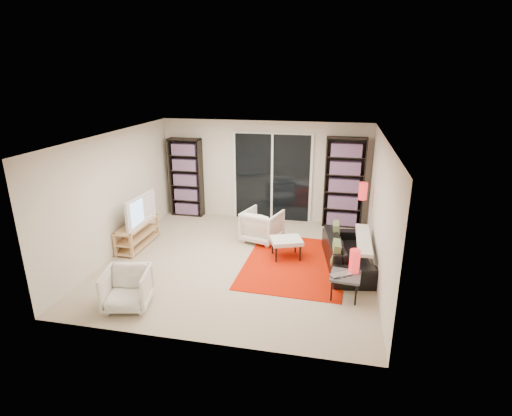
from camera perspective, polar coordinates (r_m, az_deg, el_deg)
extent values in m
plane|color=tan|center=(7.80, -2.27, -7.56)|extent=(5.00, 5.00, 0.00)
cube|color=beige|center=(9.70, 1.20, 5.31)|extent=(5.00, 0.02, 2.40)
cube|color=beige|center=(5.13, -9.22, -7.57)|extent=(5.00, 0.02, 2.40)
cube|color=beige|center=(8.29, -19.40, 1.90)|extent=(0.02, 5.00, 2.40)
cube|color=beige|center=(7.18, 17.35, -0.42)|extent=(0.02, 5.00, 2.40)
cube|color=white|center=(7.07, -2.52, 10.17)|extent=(5.00, 5.00, 0.02)
cube|color=white|center=(9.67, 2.33, 4.35)|extent=(1.92, 0.06, 2.16)
cube|color=black|center=(9.64, 2.30, 4.30)|extent=(1.80, 0.02, 2.10)
cube|color=white|center=(9.63, 2.29, 4.28)|extent=(0.05, 0.02, 2.10)
cube|color=black|center=(10.13, -9.91, 4.31)|extent=(0.80, 0.30, 1.95)
cube|color=#AE347C|center=(10.12, -9.95, 4.29)|extent=(0.70, 0.22, 1.85)
cube|color=black|center=(9.43, 12.46, 3.54)|extent=(0.90, 0.30, 2.10)
cube|color=#AE347C|center=(9.41, 12.46, 3.50)|extent=(0.80, 0.22, 2.00)
cube|color=tan|center=(8.62, -16.68, -2.24)|extent=(0.40, 1.26, 0.04)
cube|color=tan|center=(8.71, -16.54, -3.66)|extent=(0.40, 1.26, 0.03)
cube|color=tan|center=(8.78, -16.43, -4.80)|extent=(0.40, 1.26, 0.04)
cube|color=tan|center=(8.32, -19.46, -5.03)|extent=(0.05, 0.05, 0.50)
cube|color=tan|center=(9.27, -15.80, -2.22)|extent=(0.05, 0.05, 0.50)
cube|color=tan|center=(8.15, -17.38, -5.29)|extent=(0.05, 0.05, 0.50)
cube|color=tan|center=(9.12, -13.88, -2.39)|extent=(0.05, 0.05, 0.50)
imported|color=black|center=(8.51, -16.76, -0.22)|extent=(0.21, 1.06, 0.61)
cube|color=#BF1801|center=(7.73, 5.57, -7.82)|extent=(1.94, 2.57, 0.01)
imported|color=black|center=(7.68, 12.92, -6.19)|extent=(1.02, 1.97, 0.55)
imported|color=silver|center=(8.56, 0.87, -2.54)|extent=(0.93, 0.94, 0.69)
imported|color=silver|center=(6.55, -17.92, -10.90)|extent=(0.80, 0.81, 0.62)
cube|color=silver|center=(7.80, 4.35, -4.67)|extent=(0.72, 0.65, 0.08)
cylinder|color=black|center=(7.66, 2.89, -6.72)|extent=(0.04, 0.04, 0.32)
cylinder|color=black|center=(8.01, 2.38, -5.55)|extent=(0.04, 0.04, 0.32)
cylinder|color=black|center=(7.76, 6.33, -6.48)|extent=(0.04, 0.04, 0.32)
cylinder|color=black|center=(8.10, 5.66, -5.34)|extent=(0.04, 0.04, 0.32)
cube|color=#414045|center=(6.60, 12.67, -9.48)|extent=(0.51, 0.51, 0.04)
cylinder|color=black|center=(6.54, 10.73, -11.53)|extent=(0.03, 0.03, 0.38)
cylinder|color=black|center=(6.87, 11.12, -10.00)|extent=(0.03, 0.03, 0.38)
cylinder|color=black|center=(6.52, 14.07, -11.88)|extent=(0.03, 0.03, 0.38)
cylinder|color=black|center=(6.85, 14.28, -10.32)|extent=(0.03, 0.03, 0.38)
imported|color=silver|center=(6.52, 12.26, -9.49)|extent=(0.42, 0.38, 0.03)
cylinder|color=red|center=(6.65, 13.91, -7.35)|extent=(0.17, 0.17, 0.38)
cylinder|color=black|center=(8.90, 14.43, -4.61)|extent=(0.20, 0.20, 0.03)
cylinder|color=black|center=(8.72, 14.68, -1.71)|extent=(0.03, 0.03, 0.99)
cylinder|color=red|center=(8.53, 15.04, 2.35)|extent=(0.18, 0.18, 0.36)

